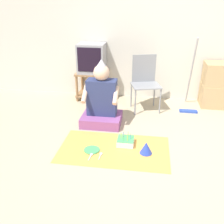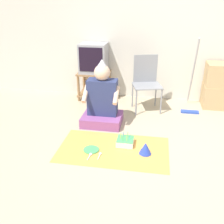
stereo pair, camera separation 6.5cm
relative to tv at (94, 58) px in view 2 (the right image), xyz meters
name	(u,v)px [view 2 (the right image)]	position (x,y,z in m)	size (l,w,h in m)	color
ground_plane	(153,166)	(1.12, -1.93, -0.74)	(16.00, 16.00, 0.00)	tan
wall_back	(162,25)	(1.12, 0.24, 0.54)	(6.40, 0.06, 2.55)	beige
tv_stand	(94,83)	(0.00, 0.00, -0.45)	(0.55, 0.42, 0.49)	#997047
tv	(94,58)	(0.00, 0.00, 0.00)	(0.46, 0.41, 0.50)	#99999E
folding_chair	(146,79)	(0.93, -0.31, -0.24)	(0.52, 0.48, 0.88)	gray
cardboard_box_stack	(218,86)	(2.11, -0.02, -0.38)	(0.46, 0.41, 0.74)	tan
dust_mop	(191,90)	(1.66, -0.25, -0.40)	(0.28, 0.50, 1.18)	#2D4CB2
person_seated	(102,102)	(0.35, -0.97, -0.41)	(0.56, 0.47, 0.95)	#8C4C8C
party_cloth	(113,149)	(0.63, -1.66, -0.74)	(1.34, 0.79, 0.01)	#EFA84C
birthday_cake	(125,141)	(0.76, -1.53, -0.69)	(0.21, 0.21, 0.15)	white
party_hat_blue	(145,148)	(1.02, -1.69, -0.66)	(0.15, 0.15, 0.14)	blue
paper_plate	(91,150)	(0.36, -1.73, -0.73)	(0.19, 0.19, 0.01)	#4CB266
plastic_spoon_near	(100,154)	(0.49, -1.81, -0.73)	(0.04, 0.15, 0.01)	white
plastic_spoon_far	(90,155)	(0.38, -1.85, -0.73)	(0.04, 0.15, 0.01)	white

